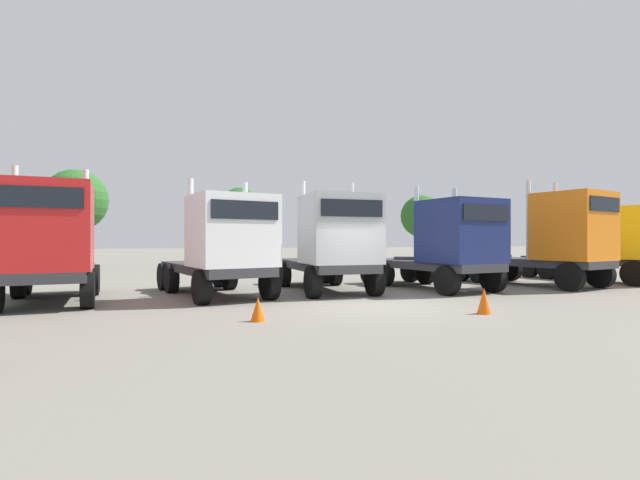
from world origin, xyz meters
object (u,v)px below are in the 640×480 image
object	(u,v)px
semi_truck_navy	(448,244)
traffic_cone_far	(484,301)
semi_truck_orange	(556,239)
semi_truck_silver	(332,243)
semi_truck_yellow	(619,243)
semi_truck_red	(48,242)
semi_truck_white	(224,246)
traffic_cone_mid	(258,309)

from	to	relation	value
semi_truck_navy	traffic_cone_far	distance (m)	5.74
semi_truck_orange	semi_truck_silver	bearing A→B (deg)	-109.07
semi_truck_navy	semi_truck_yellow	bearing A→B (deg)	83.93
semi_truck_red	semi_truck_yellow	bearing A→B (deg)	85.60
semi_truck_white	semi_truck_silver	xyz separation A→B (m)	(3.86, 0.27, 0.07)
semi_truck_silver	traffic_cone_far	size ratio (longest dim) A/B	9.60
semi_truck_silver	semi_truck_orange	xyz separation A→B (m)	(9.39, -0.70, 0.16)
traffic_cone_far	semi_truck_navy	bearing A→B (deg)	66.26
semi_truck_navy	semi_truck_orange	bearing A→B (deg)	78.98
traffic_cone_mid	traffic_cone_far	distance (m)	5.82
semi_truck_red	semi_truck_white	size ratio (longest dim) A/B	0.94
semi_truck_orange	traffic_cone_far	world-z (taller)	semi_truck_orange
semi_truck_navy	semi_truck_white	bearing A→B (deg)	-101.22
semi_truck_navy	semi_truck_yellow	size ratio (longest dim) A/B	0.96
semi_truck_navy	semi_truck_red	bearing A→B (deg)	-99.51
semi_truck_silver	traffic_cone_mid	bearing A→B (deg)	-35.71
semi_truck_red	semi_truck_silver	world-z (taller)	semi_truck_red
semi_truck_silver	semi_truck_navy	bearing A→B (deg)	83.17
semi_truck_white	semi_truck_orange	world-z (taller)	semi_truck_orange
semi_truck_white	traffic_cone_mid	size ratio (longest dim) A/B	11.26
semi_truck_orange	traffic_cone_mid	size ratio (longest dim) A/B	11.95
semi_truck_silver	semi_truck_yellow	size ratio (longest dim) A/B	0.96
semi_truck_orange	semi_truck_yellow	xyz separation A→B (m)	(4.18, 0.66, -0.17)
semi_truck_red	semi_truck_silver	xyz separation A→B (m)	(8.95, 0.50, -0.07)
semi_truck_silver	semi_truck_orange	distance (m)	9.42
semi_truck_red	traffic_cone_mid	xyz separation A→B (m)	(5.35, -4.45, -1.58)
semi_truck_white	traffic_cone_far	xyz separation A→B (m)	(6.04, -5.37, -1.39)
semi_truck_orange	traffic_cone_mid	bearing A→B (deg)	-86.67
semi_truck_yellow	traffic_cone_far	bearing A→B (deg)	-72.78
semi_truck_white	semi_truck_yellow	distance (m)	17.43
semi_truck_silver	semi_truck_orange	bearing A→B (deg)	86.02
traffic_cone_far	semi_truck_orange	bearing A→B (deg)	34.42
semi_truck_silver	semi_truck_navy	size ratio (longest dim) A/B	1.01
semi_truck_orange	semi_truck_yellow	size ratio (longest dim) A/B	1.02
semi_truck_red	semi_truck_orange	bearing A→B (deg)	83.79
semi_truck_red	semi_truck_navy	world-z (taller)	semi_truck_red
semi_truck_white	traffic_cone_mid	world-z (taller)	semi_truck_white
semi_truck_silver	semi_truck_navy	xyz separation A→B (m)	(4.42, -0.55, -0.03)
semi_truck_navy	traffic_cone_mid	size ratio (longest dim) A/B	11.23
semi_truck_silver	traffic_cone_mid	distance (m)	6.31
semi_truck_red	semi_truck_white	bearing A→B (deg)	86.99
semi_truck_orange	traffic_cone_mid	world-z (taller)	semi_truck_orange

